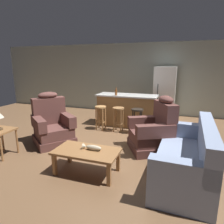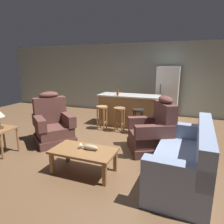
# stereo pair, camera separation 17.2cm
# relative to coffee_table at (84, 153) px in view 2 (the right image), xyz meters

# --- Properties ---
(ground_plane) EXTENTS (12.00, 12.00, 0.00)m
(ground_plane) POSITION_rel_coffee_table_xyz_m (-0.07, 1.57, -0.36)
(ground_plane) COLOR brown
(back_wall) EXTENTS (12.00, 0.05, 2.60)m
(back_wall) POSITION_rel_coffee_table_xyz_m (-0.07, 4.69, 0.94)
(back_wall) COLOR #939E93
(back_wall) RESTS_ON ground_plane
(coffee_table) EXTENTS (1.10, 0.60, 0.42)m
(coffee_table) POSITION_rel_coffee_table_xyz_m (0.00, 0.00, 0.00)
(coffee_table) COLOR olive
(coffee_table) RESTS_ON ground_plane
(fish_figurine) EXTENTS (0.34, 0.10, 0.10)m
(fish_figurine) POSITION_rel_coffee_table_xyz_m (0.08, 0.04, 0.10)
(fish_figurine) COLOR #4C3823
(fish_figurine) RESTS_ON coffee_table
(couch) EXTENTS (0.91, 1.93, 0.94)m
(couch) POSITION_rel_coffee_table_xyz_m (1.63, 0.39, -0.02)
(couch) COLOR #8493B2
(couch) RESTS_ON ground_plane
(recliner_near_lamp) EXTENTS (1.18, 1.18, 1.20)m
(recliner_near_lamp) POSITION_rel_coffee_table_xyz_m (-1.39, 1.00, 0.06)
(recliner_near_lamp) COLOR brown
(recliner_near_lamp) RESTS_ON ground_plane
(recliner_near_island) EXTENTS (1.14, 1.14, 1.20)m
(recliner_near_island) POSITION_rel_coffee_table_xyz_m (0.97, 1.34, 0.06)
(recliner_near_island) COLOR brown
(recliner_near_island) RESTS_ON ground_plane
(end_table) EXTENTS (0.48, 0.48, 0.56)m
(end_table) POSITION_rel_coffee_table_xyz_m (-1.95, 0.05, 0.10)
(end_table) COLOR olive
(end_table) RESTS_ON ground_plane
(kitchen_island) EXTENTS (1.80, 0.70, 0.95)m
(kitchen_island) POSITION_rel_coffee_table_xyz_m (-0.07, 2.92, 0.11)
(kitchen_island) COLOR olive
(kitchen_island) RESTS_ON ground_plane
(bar_stool_left) EXTENTS (0.32, 0.32, 0.68)m
(bar_stool_left) POSITION_rel_coffee_table_xyz_m (-0.67, 2.29, 0.11)
(bar_stool_left) COLOR #A87A47
(bar_stool_left) RESTS_ON ground_plane
(bar_stool_middle) EXTENTS (0.32, 0.32, 0.68)m
(bar_stool_middle) POSITION_rel_coffee_table_xyz_m (-0.14, 2.29, 0.11)
(bar_stool_middle) COLOR olive
(bar_stool_middle) RESTS_ON ground_plane
(bar_stool_right) EXTENTS (0.32, 0.32, 0.68)m
(bar_stool_right) POSITION_rel_coffee_table_xyz_m (0.39, 2.29, 0.11)
(bar_stool_right) COLOR black
(bar_stool_right) RESTS_ON ground_plane
(refrigerator) EXTENTS (0.70, 0.69, 1.76)m
(refrigerator) POSITION_rel_coffee_table_xyz_m (0.92, 4.12, 0.52)
(refrigerator) COLOR white
(refrigerator) RESTS_ON ground_plane
(bottle_tall_green) EXTENTS (0.07, 0.07, 0.25)m
(bottle_tall_green) POSITION_rel_coffee_table_xyz_m (-0.33, 2.66, 0.68)
(bottle_tall_green) COLOR brown
(bottle_tall_green) RESTS_ON kitchen_island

